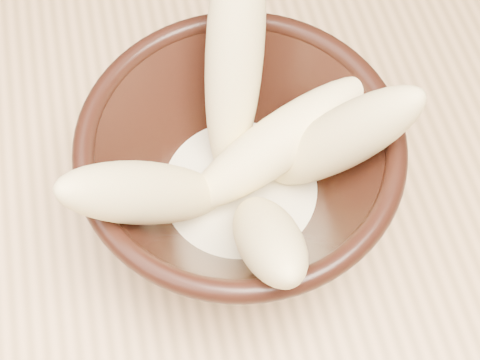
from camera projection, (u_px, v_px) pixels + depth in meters
The scene contains 8 objects.
table at pixel (122, 279), 0.55m from camera, with size 1.20×0.80×0.75m.
bowl at pixel (240, 173), 0.44m from camera, with size 0.20×0.20×0.11m.
milk_puddle at pixel (240, 192), 0.46m from camera, with size 0.11×0.11×0.02m, color #F0E6C1.
banana_upright at pixel (235, 52), 0.42m from camera, with size 0.04×0.04×0.18m, color #F8D792.
banana_left at pixel (150, 193), 0.39m from camera, with size 0.04×0.04×0.15m, color #F8D792.
banana_right at pixel (339, 140), 0.41m from camera, with size 0.04×0.04×0.14m, color #F8D792.
banana_across at pixel (279, 143), 0.43m from camera, with size 0.04×0.04×0.14m, color #F8D792.
banana_front at pixel (267, 238), 0.39m from camera, with size 0.04×0.04×0.13m, color #F8D792.
Camera 1 is at (0.05, -0.20, 1.20)m, focal length 50.00 mm.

